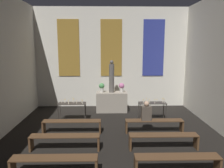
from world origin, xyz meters
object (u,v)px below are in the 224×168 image
Objects in this scene: statue at (112,77)px; candle_rack_right at (152,105)px; flower_vase_right at (122,87)px; pew_back_left at (72,124)px; pew_third_right at (163,138)px; pew_back_right at (154,123)px; flower_vase_left at (102,87)px; pew_second_right at (177,161)px; altar at (112,102)px; pew_third_left at (65,139)px; person_seated at (146,112)px; candle_rack_left at (72,105)px; pew_second_left at (54,162)px.

statue is 2.42m from candle_rack_right.
flower_vase_right is 0.21× the size of pew_back_left.
pew_third_right is (-0.20, -2.70, -0.33)m from candle_rack_right.
pew_back_left is 3.04m from pew_back_right.
pew_third_right is at bearing -69.49° from statue.
flower_vase_left reaches higher than pew_second_right.
altar reaches higher than pew_third_left.
flower_vase_left is 3.24m from person_seated.
flower_vase_left is 5.84m from pew_second_right.
pew_second_right and pew_back_left have the same top height.
pew_back_left is at bearing 156.14° from pew_third_right.
candle_rack_right is 0.55× the size of pew_third_right.
candle_rack_right reaches higher than pew_back_left.
pew_second_right is (-0.20, -4.05, -0.33)m from candle_rack_right.
pew_second_right is at bearing -69.69° from flower_vase_left.
statue is at bearing 60.80° from pew_back_left.
altar is at bearing -180.00° from flower_vase_right.
candle_rack_left is 2.73m from pew_third_left.
pew_second_left is at bearing -90.00° from pew_third_left.
altar is at bearing -0.00° from flower_vase_left.
pew_back_left is (-1.04, -2.72, -0.87)m from flower_vase_left.
flower_vase_left is at bearing 180.00° from statue.
candle_rack_right is 0.55× the size of pew_third_left.
pew_second_right is at bearing -41.50° from pew_back_left.
candle_rack_left is at bearing 155.18° from person_seated.
altar is 1.21m from statue.
pew_third_left is 1.35m from pew_back_left.
candle_rack_left reaches higher than altar.
flower_vase_right is 0.21× the size of pew_third_left.
pew_third_left is 3.33m from pew_back_right.
candle_rack_left is at bearing -132.15° from flower_vase_left.
flower_vase_right is at bearing 132.21° from candle_rack_right.
pew_second_right is 4.06m from pew_back_left.
flower_vase_left is at bearing 110.31° from pew_second_right.
pew_second_right is (1.52, -5.41, -1.34)m from statue.
flower_vase_right is 1.92m from candle_rack_right.
flower_vase_right reaches higher than candle_rack_right.
pew_back_left is (-2.00, -2.72, -0.87)m from flower_vase_right.
candle_rack_right is at bearing 51.31° from pew_second_left.
pew_second_left and pew_third_right have the same top height.
candle_rack_right is at bearing 81.64° from pew_back_right.
flower_vase_right is 0.39× the size of candle_rack_right.
flower_vase_left is 0.21× the size of pew_third_right.
candle_rack_left is 0.55× the size of pew_back_left.
candle_rack_left is at bearing 92.77° from pew_second_left.
statue is 0.73× the size of pew_back_right.
candle_rack_left is 3.44m from candle_rack_right.
statue is 4.55m from pew_third_left.
flower_vase_right is 0.39× the size of candle_rack_left.
flower_vase_left is 1.92m from candle_rack_left.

